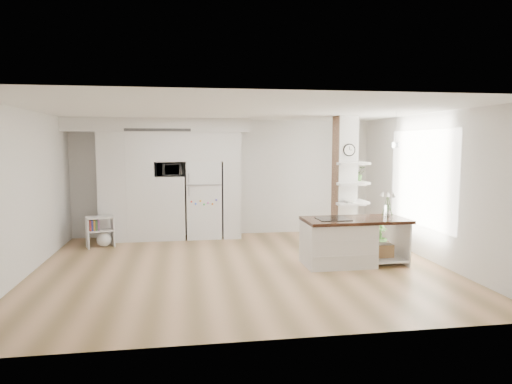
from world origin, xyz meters
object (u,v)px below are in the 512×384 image
refrigerator (204,200)px  bookshelf (101,233)px  floor_plant_a (376,235)px  kitchen_island (344,241)px

refrigerator → bookshelf: (-2.15, -0.66, -0.59)m
refrigerator → bookshelf: 2.33m
refrigerator → floor_plant_a: refrigerator is taller
kitchen_island → floor_plant_a: kitchen_island is taller
kitchen_island → bookshelf: (-4.51, 2.14, -0.15)m
bookshelf → floor_plant_a: (5.67, -0.84, -0.05)m
kitchen_island → floor_plant_a: size_ratio=3.97×
bookshelf → floor_plant_a: size_ratio=1.38×
floor_plant_a → kitchen_island: bearing=-131.9°
refrigerator → kitchen_island: refrigerator is taller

